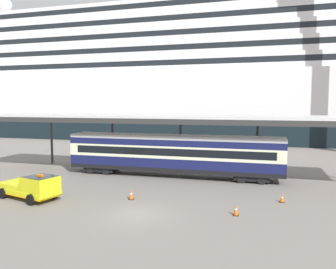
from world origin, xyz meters
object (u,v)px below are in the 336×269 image
at_px(train_carriage, 173,153).
at_px(traffic_cone_mid, 131,194).
at_px(traffic_cone_far, 236,210).
at_px(cruise_ship, 197,80).
at_px(service_truck, 32,187).
at_px(traffic_cone_near, 282,198).

relative_size(train_carriage, traffic_cone_mid, 26.94).
bearing_deg(traffic_cone_far, cruise_ship, 103.79).
bearing_deg(traffic_cone_far, train_carriage, 124.12).
relative_size(train_carriage, traffic_cone_far, 29.04).
relative_size(service_truck, traffic_cone_far, 7.61).
bearing_deg(service_truck, train_carriage, 52.91).
distance_m(cruise_ship, train_carriage, 41.03).
bearing_deg(traffic_cone_mid, service_truck, -164.24).
xyz_separation_m(train_carriage, traffic_cone_mid, (-0.94, -8.68, -1.92)).
bearing_deg(service_truck, traffic_cone_far, 1.76).
distance_m(cruise_ship, service_truck, 51.48).
distance_m(train_carriage, service_truck, 13.48).
height_order(train_carriage, traffic_cone_mid, train_carriage).
height_order(service_truck, traffic_cone_mid, service_truck).
xyz_separation_m(service_truck, traffic_cone_near, (18.06, 4.34, -0.68)).
bearing_deg(traffic_cone_far, service_truck, -178.24).
bearing_deg(traffic_cone_mid, traffic_cone_near, 12.03).
relative_size(cruise_ship, train_carriage, 8.11).
bearing_deg(service_truck, traffic_cone_near, 13.52).
height_order(traffic_cone_near, traffic_cone_far, traffic_cone_far).
relative_size(cruise_ship, traffic_cone_near, 275.29).
xyz_separation_m(service_truck, traffic_cone_far, (15.03, 0.46, -0.63)).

